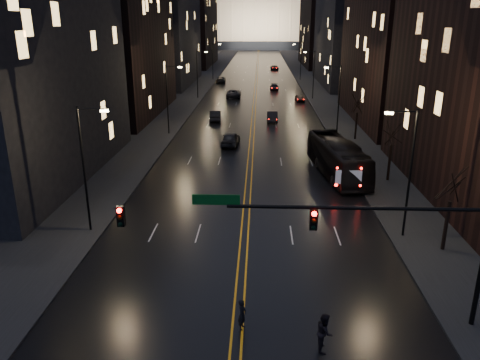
# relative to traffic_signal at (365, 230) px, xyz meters

# --- Properties ---
(ground) EXTENTS (900.00, 900.00, 0.00)m
(ground) POSITION_rel_traffic_signal_xyz_m (-5.91, 0.00, -5.10)
(ground) COLOR black
(ground) RESTS_ON ground
(road) EXTENTS (20.00, 320.00, 0.02)m
(road) POSITION_rel_traffic_signal_xyz_m (-5.91, 130.00, -5.09)
(road) COLOR black
(road) RESTS_ON ground
(sidewalk_left) EXTENTS (8.00, 320.00, 0.16)m
(sidewalk_left) POSITION_rel_traffic_signal_xyz_m (-19.91, 130.00, -5.02)
(sidewalk_left) COLOR black
(sidewalk_left) RESTS_ON ground
(sidewalk_right) EXTENTS (8.00, 320.00, 0.16)m
(sidewalk_right) POSITION_rel_traffic_signal_xyz_m (8.09, 130.00, -5.02)
(sidewalk_right) COLOR black
(sidewalk_right) RESTS_ON ground
(center_line) EXTENTS (0.62, 320.00, 0.01)m
(center_line) POSITION_rel_traffic_signal_xyz_m (-5.91, 130.00, -5.08)
(center_line) COLOR orange
(center_line) RESTS_ON road
(building_left_near) EXTENTS (12.00, 28.00, 22.00)m
(building_left_near) POSITION_rel_traffic_signal_xyz_m (-26.91, 22.00, 5.90)
(building_left_near) COLOR black
(building_left_near) RESTS_ON ground
(building_left_mid) EXTENTS (12.00, 30.00, 28.00)m
(building_left_mid) POSITION_rel_traffic_signal_xyz_m (-26.91, 54.00, 8.90)
(building_left_mid) COLOR black
(building_left_mid) RESTS_ON ground
(building_left_far) EXTENTS (12.00, 34.00, 20.00)m
(building_left_far) POSITION_rel_traffic_signal_xyz_m (-26.91, 92.00, 4.90)
(building_left_far) COLOR black
(building_left_far) RESTS_ON ground
(building_left_dist) EXTENTS (12.00, 40.00, 24.00)m
(building_left_dist) POSITION_rel_traffic_signal_xyz_m (-26.91, 140.00, 6.90)
(building_left_dist) COLOR black
(building_left_dist) RESTS_ON ground
(building_right_mid) EXTENTS (12.00, 34.00, 26.00)m
(building_right_mid) POSITION_rel_traffic_signal_xyz_m (15.09, 92.00, 7.90)
(building_right_mid) COLOR black
(building_right_mid) RESTS_ON ground
(building_right_dist) EXTENTS (12.00, 40.00, 22.00)m
(building_right_dist) POSITION_rel_traffic_signal_xyz_m (15.09, 140.00, 5.90)
(building_right_dist) COLOR black
(building_right_dist) RESTS_ON ground
(capitol) EXTENTS (90.00, 50.00, 58.50)m
(capitol) POSITION_rel_traffic_signal_xyz_m (-5.91, 250.00, 12.05)
(capitol) COLOR black
(capitol) RESTS_ON ground
(traffic_signal) EXTENTS (17.29, 0.45, 7.00)m
(traffic_signal) POSITION_rel_traffic_signal_xyz_m (0.00, 0.00, 0.00)
(traffic_signal) COLOR black
(traffic_signal) RESTS_ON ground
(streetlamp_right_near) EXTENTS (2.13, 0.25, 9.00)m
(streetlamp_right_near) POSITION_rel_traffic_signal_xyz_m (4.91, 10.00, -0.02)
(streetlamp_right_near) COLOR black
(streetlamp_right_near) RESTS_ON ground
(streetlamp_left_near) EXTENTS (2.13, 0.25, 9.00)m
(streetlamp_left_near) POSITION_rel_traffic_signal_xyz_m (-16.72, 10.00, -0.02)
(streetlamp_left_near) COLOR black
(streetlamp_left_near) RESTS_ON ground
(streetlamp_right_mid) EXTENTS (2.13, 0.25, 9.00)m
(streetlamp_right_mid) POSITION_rel_traffic_signal_xyz_m (4.91, 40.00, -0.02)
(streetlamp_right_mid) COLOR black
(streetlamp_right_mid) RESTS_ON ground
(streetlamp_left_mid) EXTENTS (2.13, 0.25, 9.00)m
(streetlamp_left_mid) POSITION_rel_traffic_signal_xyz_m (-16.72, 40.00, -0.02)
(streetlamp_left_mid) COLOR black
(streetlamp_left_mid) RESTS_ON ground
(streetlamp_right_far) EXTENTS (2.13, 0.25, 9.00)m
(streetlamp_right_far) POSITION_rel_traffic_signal_xyz_m (4.91, 70.00, -0.02)
(streetlamp_right_far) COLOR black
(streetlamp_right_far) RESTS_ON ground
(streetlamp_left_far) EXTENTS (2.13, 0.25, 9.00)m
(streetlamp_left_far) POSITION_rel_traffic_signal_xyz_m (-16.72, 70.00, -0.02)
(streetlamp_left_far) COLOR black
(streetlamp_left_far) RESTS_ON ground
(streetlamp_right_dist) EXTENTS (2.13, 0.25, 9.00)m
(streetlamp_right_dist) POSITION_rel_traffic_signal_xyz_m (4.91, 100.00, -0.02)
(streetlamp_right_dist) COLOR black
(streetlamp_right_dist) RESTS_ON ground
(streetlamp_left_dist) EXTENTS (2.13, 0.25, 9.00)m
(streetlamp_left_dist) POSITION_rel_traffic_signal_xyz_m (-16.72, 100.00, -0.02)
(streetlamp_left_dist) COLOR black
(streetlamp_left_dist) RESTS_ON ground
(tree_right_near) EXTENTS (2.40, 2.40, 6.65)m
(tree_right_near) POSITION_rel_traffic_signal_xyz_m (7.09, 8.00, -0.58)
(tree_right_near) COLOR black
(tree_right_near) RESTS_ON ground
(tree_right_mid) EXTENTS (2.40, 2.40, 6.65)m
(tree_right_mid) POSITION_rel_traffic_signal_xyz_m (7.09, 22.00, -0.58)
(tree_right_mid) COLOR black
(tree_right_mid) RESTS_ON ground
(tree_right_far) EXTENTS (2.40, 2.40, 6.65)m
(tree_right_far) POSITION_rel_traffic_signal_xyz_m (7.09, 38.00, -0.58)
(tree_right_far) COLOR black
(tree_right_far) RESTS_ON ground
(bus) EXTENTS (4.61, 12.72, 3.47)m
(bus) POSITION_rel_traffic_signal_xyz_m (2.59, 23.65, -3.37)
(bus) COLOR black
(bus) RESTS_ON ground
(oncoming_car_a) EXTENTS (2.26, 4.97, 1.66)m
(oncoming_car_a) POSITION_rel_traffic_signal_xyz_m (-8.41, 34.73, -4.28)
(oncoming_car_a) COLOR black
(oncoming_car_a) RESTS_ON ground
(oncoming_car_b) EXTENTS (1.95, 4.77, 1.54)m
(oncoming_car_b) POSITION_rel_traffic_signal_xyz_m (-11.61, 49.35, -4.33)
(oncoming_car_b) COLOR black
(oncoming_car_b) RESTS_ON ground
(oncoming_car_c) EXTENTS (2.74, 5.80, 1.60)m
(oncoming_car_c) POSITION_rel_traffic_signal_xyz_m (-10.07, 71.28, -4.30)
(oncoming_car_c) COLOR black
(oncoming_car_c) RESTS_ON ground
(oncoming_car_d) EXTENTS (2.36, 5.43, 1.55)m
(oncoming_car_d) POSITION_rel_traffic_signal_xyz_m (-14.41, 94.05, -4.33)
(oncoming_car_d) COLOR black
(oncoming_car_d) RESTS_ON ground
(receding_car_a) EXTENTS (1.60, 4.53, 1.49)m
(receding_car_a) POSITION_rel_traffic_signal_xyz_m (-3.09, 48.86, -4.36)
(receding_car_a) COLOR black
(receding_car_a) RESTS_ON ground
(receding_car_b) EXTENTS (1.84, 3.85, 1.27)m
(receding_car_b) POSITION_rel_traffic_signal_xyz_m (2.40, 67.09, -4.47)
(receding_car_b) COLOR black
(receding_car_b) RESTS_ON ground
(receding_car_c) EXTENTS (1.84, 4.44, 1.29)m
(receding_car_c) POSITION_rel_traffic_signal_xyz_m (-1.89, 81.96, -4.46)
(receding_car_c) COLOR black
(receding_car_c) RESTS_ON ground
(receding_car_d) EXTENTS (2.44, 4.92, 1.34)m
(receding_car_d) POSITION_rel_traffic_signal_xyz_m (-0.63, 125.81, -4.43)
(receding_car_d) COLOR black
(receding_car_d) RESTS_ON ground
(pedestrian_a) EXTENTS (0.52, 0.66, 1.61)m
(pedestrian_a) POSITION_rel_traffic_signal_xyz_m (-5.67, -0.66, -4.30)
(pedestrian_a) COLOR black
(pedestrian_a) RESTS_ON ground
(pedestrian_b) EXTENTS (0.57, 0.95, 1.88)m
(pedestrian_b) POSITION_rel_traffic_signal_xyz_m (-1.88, -2.00, -4.16)
(pedestrian_b) COLOR black
(pedestrian_b) RESTS_ON ground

